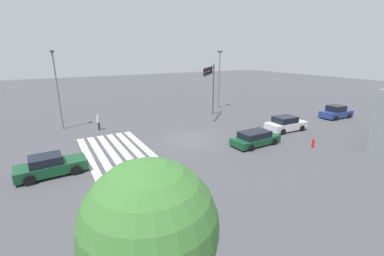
# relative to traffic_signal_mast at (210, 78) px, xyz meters

# --- Properties ---
(ground_plane) EXTENTS (154.06, 154.06, 0.00)m
(ground_plane) POSITION_rel_traffic_signal_mast_xyz_m (6.33, -6.33, -5.18)
(ground_plane) COLOR #47474C
(crosswalk_markings) EXTENTS (11.36, 5.35, 0.01)m
(crosswalk_markings) POSITION_rel_traffic_signal_mast_xyz_m (6.33, -13.64, -5.18)
(crosswalk_markings) COLOR silver
(crosswalk_markings) RESTS_ON ground_plane
(traffic_signal_mast) EXTENTS (4.32, 4.32, 6.86)m
(traffic_signal_mast) POSITION_rel_traffic_signal_mast_xyz_m (0.00, 0.00, 0.00)
(traffic_signal_mast) COLOR #47474C
(traffic_signal_mast) RESTS_ON ground_plane
(car_0) EXTENTS (2.26, 4.65, 1.48)m
(car_0) POSITION_rel_traffic_signal_mast_xyz_m (8.02, -18.80, -4.49)
(car_0) COLOR #144728
(car_0) RESTS_ON ground_plane
(car_1) EXTENTS (2.36, 4.49, 1.67)m
(car_1) POSITION_rel_traffic_signal_mast_xyz_m (8.20, 14.52, -4.44)
(car_1) COLOR navy
(car_1) RESTS_ON ground_plane
(car_4) EXTENTS (2.30, 4.87, 1.35)m
(car_4) POSITION_rel_traffic_signal_mast_xyz_m (10.62, -1.99, -4.53)
(car_4) COLOR #144728
(car_4) RESTS_ON ground_plane
(car_5) EXTENTS (2.37, 4.69, 1.62)m
(car_5) POSITION_rel_traffic_signal_mast_xyz_m (8.87, 4.14, -4.43)
(car_5) COLOR silver
(car_5) RESTS_ON ground_plane
(pedestrian) EXTENTS (0.41, 0.41, 1.81)m
(pedestrian) POSITION_rel_traffic_signal_mast_xyz_m (-1.68, -13.71, -4.16)
(pedestrian) COLOR #38383D
(pedestrian) RESTS_ON ground_plane
(street_light_pole_a) EXTENTS (0.80, 0.36, 8.53)m
(street_light_pole_a) POSITION_rel_traffic_signal_mast_xyz_m (-4.16, -17.17, -0.11)
(street_light_pole_a) COLOR slate
(street_light_pole_a) RESTS_ON ground_plane
(street_light_pole_b) EXTENTS (0.80, 0.36, 8.51)m
(street_light_pole_b) POSITION_rel_traffic_signal_mast_xyz_m (-4.60, 4.69, -0.12)
(street_light_pole_b) COLOR slate
(street_light_pole_b) RESTS_ON ground_plane
(tree_corner_a) EXTENTS (3.65, 3.65, 5.82)m
(tree_corner_a) POSITION_rel_traffic_signal_mast_xyz_m (21.83, -16.53, -1.20)
(tree_corner_a) COLOR brown
(tree_corner_a) RESTS_ON ground_plane
(fire_hydrant) EXTENTS (0.22, 0.22, 0.86)m
(fire_hydrant) POSITION_rel_traffic_signal_mast_xyz_m (13.80, 2.07, -4.76)
(fire_hydrant) COLOR red
(fire_hydrant) RESTS_ON ground_plane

